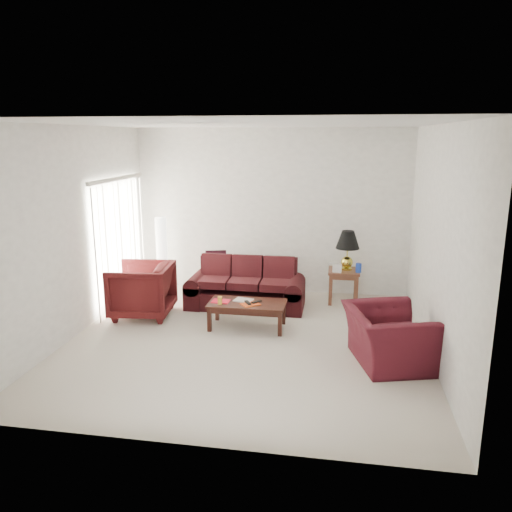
{
  "coord_description": "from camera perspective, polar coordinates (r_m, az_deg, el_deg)",
  "views": [
    {
      "loc": [
        1.24,
        -6.5,
        2.84
      ],
      "look_at": [
        0.0,
        0.85,
        1.05
      ],
      "focal_mm": 35.0,
      "sensor_mm": 36.0,
      "label": 1
    }
  ],
  "objects": [
    {
      "name": "armchair_left",
      "position": [
        8.26,
        -12.92,
        -3.8
      ],
      "size": [
        1.04,
        1.01,
        0.87
      ],
      "primitive_type": "imported",
      "rotation": [
        0.0,
        0.0,
        -1.47
      ],
      "color": "#3D0E0F",
      "rests_on": "ground"
    },
    {
      "name": "remote_a",
      "position": [
        7.45,
        -0.94,
        -5.34
      ],
      "size": [
        0.13,
        0.17,
        0.02
      ],
      "primitive_type": "cube",
      "rotation": [
        0.0,
        0.0,
        0.52
      ],
      "color": "black",
      "rests_on": "coffee_table"
    },
    {
      "name": "magazine_red",
      "position": [
        7.6,
        -4.05,
        -5.18
      ],
      "size": [
        0.27,
        0.21,
        0.01
      ],
      "primitive_type": "cube",
      "rotation": [
        0.0,
        0.0,
        -0.05
      ],
      "color": "red",
      "rests_on": "coffee_table"
    },
    {
      "name": "end_table",
      "position": [
        8.87,
        9.95,
        -3.4
      ],
      "size": [
        0.58,
        0.58,
        0.58
      ],
      "primitive_type": null,
      "rotation": [
        0.0,
        0.0,
        -0.09
      ],
      "color": "#5D2B1F",
      "rests_on": "ground"
    },
    {
      "name": "magazine_white",
      "position": [
        7.63,
        -1.45,
        -5.06
      ],
      "size": [
        0.31,
        0.26,
        0.02
      ],
      "primitive_type": "cube",
      "rotation": [
        0.0,
        0.0,
        -0.22
      ],
      "color": "beige",
      "rests_on": "coffee_table"
    },
    {
      "name": "coffee_table",
      "position": [
        7.62,
        -1.01,
        -6.76
      ],
      "size": [
        1.23,
        0.76,
        0.4
      ],
      "primitive_type": null,
      "rotation": [
        0.0,
        0.0,
        0.16
      ],
      "color": "black",
      "rests_on": "ground"
    },
    {
      "name": "remote_b",
      "position": [
        7.49,
        0.07,
        -5.24
      ],
      "size": [
        0.15,
        0.16,
        0.02
      ],
      "primitive_type": "cube",
      "rotation": [
        0.0,
        0.0,
        -0.71
      ],
      "color": "black",
      "rests_on": "coffee_table"
    },
    {
      "name": "blinds",
      "position": [
        8.79,
        -15.24,
        1.48
      ],
      "size": [
        0.1,
        2.0,
        2.16
      ],
      "primitive_type": "cube",
      "color": "silver",
      "rests_on": "ground"
    },
    {
      "name": "blue_canister",
      "position": [
        8.67,
        11.64,
        -1.34
      ],
      "size": [
        0.11,
        0.11,
        0.16
      ],
      "primitive_type": "cylinder",
      "rotation": [
        0.0,
        0.0,
        0.17
      ],
      "color": "#1837A2",
      "rests_on": "end_table"
    },
    {
      "name": "picture_frame",
      "position": [
        8.93,
        8.84,
        -0.82
      ],
      "size": [
        0.17,
        0.19,
        0.05
      ],
      "primitive_type": "cube",
      "rotation": [
        1.36,
        0.0,
        0.4
      ],
      "color": "white",
      "rests_on": "end_table"
    },
    {
      "name": "clock",
      "position": [
        8.61,
        9.25,
        -1.37
      ],
      "size": [
        0.16,
        0.08,
        0.15
      ],
      "primitive_type": "cube",
      "rotation": [
        0.0,
        0.0,
        -0.15
      ],
      "color": "silver",
      "rests_on": "end_table"
    },
    {
      "name": "yellow_glass",
      "position": [
        7.48,
        -4.15,
        -5.08
      ],
      "size": [
        0.09,
        0.09,
        0.12
      ],
      "primitive_type": "cylinder",
      "rotation": [
        0.0,
        0.0,
        0.34
      ],
      "color": "gold",
      "rests_on": "coffee_table"
    },
    {
      "name": "table_lamp",
      "position": [
        8.75,
        10.4,
        0.64
      ],
      "size": [
        0.48,
        0.48,
        0.69
      ],
      "primitive_type": null,
      "rotation": [
        0.0,
        0.0,
        0.18
      ],
      "color": "gold",
      "rests_on": "end_table"
    },
    {
      "name": "magazine_orange",
      "position": [
        7.45,
        -0.64,
        -5.53
      ],
      "size": [
        0.33,
        0.32,
        0.01
      ],
      "primitive_type": "cube",
      "rotation": [
        0.0,
        0.0,
        0.67
      ],
      "color": "#C14516",
      "rests_on": "coffee_table"
    },
    {
      "name": "sofa",
      "position": [
        8.46,
        -1.2,
        -3.22
      ],
      "size": [
        1.99,
        0.88,
        0.81
      ],
      "primitive_type": null,
      "rotation": [
        0.0,
        0.0,
        -0.01
      ],
      "color": "black",
      "rests_on": "ground"
    },
    {
      "name": "floor",
      "position": [
        7.2,
        -1.14,
        -9.73
      ],
      "size": [
        5.0,
        5.0,
        0.0
      ],
      "primitive_type": "plane",
      "color": "beige",
      "rests_on": "ground"
    },
    {
      "name": "throw_pillow",
      "position": [
        9.08,
        -4.6,
        -0.53
      ],
      "size": [
        0.41,
        0.28,
        0.39
      ],
      "primitive_type": "cube",
      "rotation": [
        -0.21,
        0.0,
        0.28
      ],
      "color": "black",
      "rests_on": "sofa"
    },
    {
      "name": "armchair_right",
      "position": [
        6.65,
        14.78,
        -8.93
      ],
      "size": [
        1.21,
        1.31,
        0.71
      ],
      "primitive_type": "imported",
      "rotation": [
        0.0,
        0.0,
        1.85
      ],
      "color": "#3F0E16",
      "rests_on": "ground"
    },
    {
      "name": "floor_lamp",
      "position": [
        9.37,
        -10.7,
        0.16
      ],
      "size": [
        0.25,
        0.25,
        1.43
      ],
      "primitive_type": null,
      "rotation": [
        0.0,
        0.0,
        -0.1
      ],
      "color": "silver",
      "rests_on": "ground"
    }
  ]
}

